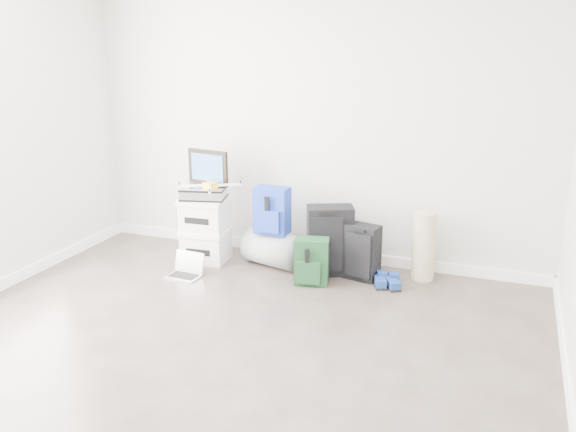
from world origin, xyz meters
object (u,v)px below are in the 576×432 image
at_px(boxes_stack, 205,229).
at_px(duffel_bag, 273,249).
at_px(briefcase, 204,193).
at_px(laptop, 186,270).
at_px(carry_on, 361,252).
at_px(large_suitcase, 330,241).

distance_m(boxes_stack, duffel_bag, 0.69).
distance_m(briefcase, laptop, 0.76).
bearing_deg(briefcase, duffel_bag, -5.98).
bearing_deg(boxes_stack, duffel_bag, 3.66).
distance_m(boxes_stack, briefcase, 0.37).
bearing_deg(carry_on, boxes_stack, -165.01).
bearing_deg(laptop, boxes_stack, 96.58).
height_order(boxes_stack, duffel_bag, boxes_stack).
bearing_deg(briefcase, boxes_stack, 166.27).
xyz_separation_m(duffel_bag, laptop, (-0.65, -0.52, -0.12)).
height_order(large_suitcase, laptop, large_suitcase).
bearing_deg(laptop, briefcase, 96.58).
xyz_separation_m(large_suitcase, laptop, (-1.21, -0.51, -0.27)).
distance_m(briefcase, large_suitcase, 1.28).
xyz_separation_m(briefcase, carry_on, (1.52, 0.06, -0.43)).
xyz_separation_m(carry_on, laptop, (-1.50, -0.49, -0.20)).
bearing_deg(duffel_bag, carry_on, 13.53).
height_order(boxes_stack, briefcase, briefcase).
xyz_separation_m(duffel_bag, carry_on, (0.85, -0.03, 0.09)).
relative_size(boxes_stack, laptop, 2.00).
relative_size(boxes_stack, duffel_bag, 1.15).
height_order(boxes_stack, large_suitcase, large_suitcase).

